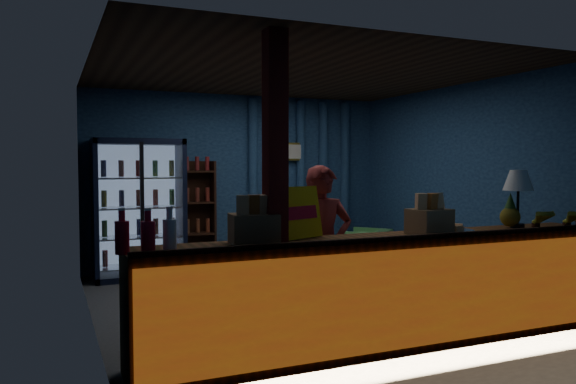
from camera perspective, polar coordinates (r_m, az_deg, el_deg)
name	(u,v)px	position (r m, az deg, el deg)	size (l,w,h in m)	color
ground	(298,297)	(6.70, 1.05, -10.62)	(4.60, 4.60, 0.00)	#515154
room_walls	(298,163)	(6.51, 1.06, 2.92)	(4.60, 4.60, 4.60)	navy
counter	(389,291)	(4.96, 10.26, -9.89)	(4.40, 0.57, 0.99)	brown
support_post	(275,198)	(4.36, -1.31, -0.65)	(0.16, 0.16, 2.60)	maroon
beverage_cooler	(138,210)	(7.96, -14.98, -1.74)	(1.20, 0.62, 1.90)	black
bottle_shelf	(197,216)	(8.27, -9.26, -2.47)	(0.50, 0.28, 1.60)	#361911
curtain_folds	(301,180)	(8.88, 1.29, 1.21)	(1.74, 0.14, 2.50)	navy
framed_picture	(293,152)	(8.77, 0.52, 4.12)	(0.36, 0.04, 0.28)	gold
shopkeeper	(323,248)	(5.28, 3.58, -5.73)	(0.57, 0.37, 1.55)	maroon
green_chair	(366,248)	(8.54, 7.94, -5.66)	(0.63, 0.65, 0.59)	#62C462
side_table	(303,253)	(8.13, 1.54, -6.25)	(0.70, 0.60, 0.64)	#361911
yellow_sign	(297,213)	(4.61, 0.91, -2.13)	(0.54, 0.31, 0.43)	yellow
soda_bottles	(147,235)	(4.02, -14.14, -4.24)	(0.42, 0.18, 0.32)	red
snack_box_left	(254,226)	(4.35, -3.50, -3.51)	(0.39, 0.34, 0.38)	#AA8452
snack_box_centre	(429,219)	(5.11, 14.17, -2.72)	(0.37, 0.32, 0.36)	#AA8452
pastry_tray	(449,230)	(5.27, 16.06, -3.69)	(0.44, 0.44, 0.07)	silver
banana_bunches	(565,217)	(6.13, 26.31, -2.31)	(0.86, 0.32, 0.19)	yellow
table_lamp	(518,183)	(5.81, 22.35, 0.89)	(0.28, 0.28, 0.56)	black
pineapple	(510,214)	(5.81, 21.63, -2.07)	(0.19, 0.19, 0.33)	olive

